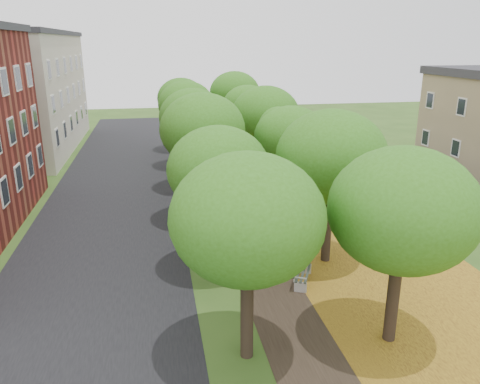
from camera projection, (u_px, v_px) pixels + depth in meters
name	position (u px, v px, depth m)	size (l,w,h in m)	color
ground	(314.00, 347.00, 15.06)	(120.00, 120.00, 0.00)	#2D4C19
street_asphalt	(111.00, 208.00, 27.83)	(8.00, 70.00, 0.01)	black
footpath	(235.00, 200.00, 29.12)	(3.20, 70.00, 0.01)	black
leaf_verge	(311.00, 196.00, 29.97)	(7.50, 70.00, 0.01)	#B68E21
parking_lot	(424.00, 184.00, 32.37)	(9.00, 16.00, 0.01)	black
tree_row_west	(197.00, 127.00, 27.32)	(4.32, 34.32, 6.50)	black
tree_row_east	(277.00, 125.00, 28.15)	(4.32, 34.32, 6.50)	black
building_cream	(12.00, 92.00, 41.47)	(10.30, 20.30, 10.40)	beige
bench	(302.00, 273.00, 19.02)	(1.21, 1.83, 0.84)	#262F27
car_silver	(479.00, 212.00, 24.92)	(1.80, 4.46, 1.52)	#A2A2A6
car_red	(431.00, 193.00, 28.45)	(1.34, 3.83, 1.26)	maroon
car_grey	(399.00, 181.00, 30.84)	(1.91, 4.70, 1.36)	#323337
car_white	(386.00, 172.00, 32.54)	(2.56, 5.54, 1.54)	silver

